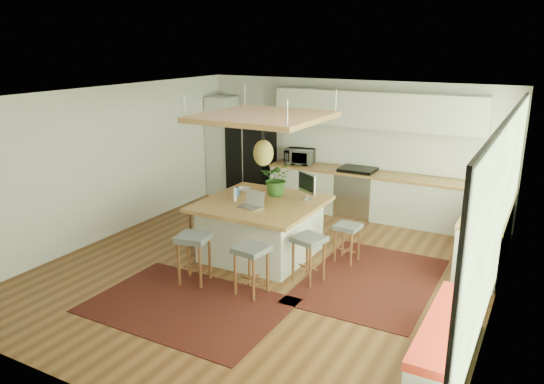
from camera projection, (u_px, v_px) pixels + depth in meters
The scene contains 33 objects.
floor at pixel (268, 269), 8.21m from camera, with size 7.00×7.00×0.00m, color #4E2C16.
ceiling at pixel (267, 95), 7.45m from camera, with size 7.00×7.00×0.00m, color white.
wall_back at pixel (350, 146), 10.78m from camera, with size 6.50×6.50×0.00m, color beige.
wall_front at pixel (86, 274), 4.88m from camera, with size 6.50×6.50×0.00m, color beige.
wall_left at pixel (109, 163), 9.33m from camera, with size 7.00×7.00×0.00m, color beige.
wall_right at pixel (501, 220), 6.33m from camera, with size 7.00×7.00×0.00m, color beige.
window_wall at pixel (499, 216), 6.33m from camera, with size 0.10×6.20×2.60m, color black, non-canonical shape.
pantry at pixel (223, 146), 11.93m from camera, with size 0.55×0.60×2.25m, color beige.
back_counter_base at pixel (368, 196), 10.51m from camera, with size 4.20×0.60×0.88m, color beige.
back_counter_top at pixel (370, 174), 10.38m from camera, with size 4.24×0.64×0.05m, color brown.
backsplash at pixel (376, 149), 10.51m from camera, with size 4.20×0.02×0.80m, color white.
upper_cabinets at pixel (375, 110), 10.15m from camera, with size 4.20×0.34×0.70m, color beige.
range at pixel (357, 191), 10.61m from camera, with size 0.76×0.62×1.00m, color #A5A5AA, non-canonical shape.
right_counter_base at pixel (487, 234), 8.42m from camera, with size 0.60×2.50×0.88m, color beige.
right_counter_top at pixel (490, 207), 8.29m from camera, with size 0.64×2.54×0.05m, color brown.
window_bench at pixel (448, 341), 5.76m from camera, with size 0.52×2.00×0.50m, color beige, non-canonical shape.
ceiling_panel at pixel (263, 134), 8.11m from camera, with size 1.86×1.86×0.80m, color brown, non-canonical shape.
rug_near at pixel (187, 305), 7.05m from camera, with size 2.60×1.80×0.01m, color black.
rug_right at pixel (371, 280), 7.80m from camera, with size 1.80×2.60×0.01m, color black.
fridge at pixel (252, 158), 11.64m from camera, with size 0.92×0.72×1.86m, color black, non-canonical shape.
island at pixel (261, 229), 8.60m from camera, with size 1.85×1.85×0.93m, color brown, non-canonical shape.
stool_near_left at pixel (194, 260), 7.65m from camera, with size 0.44×0.44×0.75m, color #4A4D52, non-canonical shape.
stool_near_right at pixel (251, 271), 7.29m from camera, with size 0.42×0.42×0.72m, color #4A4D52, non-canonical shape.
stool_right_front at pixel (309, 259), 7.68m from camera, with size 0.42×0.42×0.71m, color #4A4D52, non-canonical shape.
stool_right_back at pixel (347, 241), 8.37m from camera, with size 0.38×0.38×0.64m, color #4A4D52, non-canonical shape.
stool_left_side at pixel (203, 224), 9.16m from camera, with size 0.42×0.42×0.70m, color #4A4D52, non-canonical shape.
laptop at pixel (250, 200), 8.15m from camera, with size 0.36×0.38×0.27m, color #A5A5AA, non-canonical shape.
monitor at pixel (307, 184), 8.52m from camera, with size 0.49×0.18×0.46m, color #A5A5AA, non-canonical shape.
microwave at pixel (300, 155), 11.05m from camera, with size 0.58×0.32×0.39m, color #A5A5AA.
island_plant at pixel (277, 182), 8.78m from camera, with size 0.53×0.59×0.46m, color #1E4C19.
island_bowl at pixel (243, 189), 9.08m from camera, with size 0.23×0.23×0.06m, color white.
island_bottle_0 at pixel (236, 190), 8.78m from camera, with size 0.07×0.07×0.19m, color blue.
island_bottle_1 at pixel (235, 195), 8.50m from camera, with size 0.07×0.07×0.19m, color silver.
Camera 1 is at (3.68, -6.59, 3.45)m, focal length 34.47 mm.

